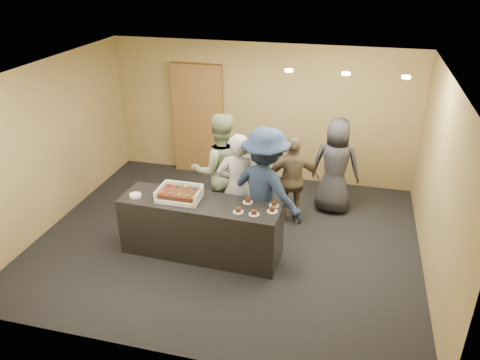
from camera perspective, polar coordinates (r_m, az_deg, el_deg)
The scene contains 17 objects.
room at distance 7.01m, azimuth -1.62°, elevation 2.09°, with size 6.04×6.00×2.70m.
serving_counter at distance 7.11m, azimuth -4.77°, elevation -5.83°, with size 2.40×0.70×0.90m, color black.
storage_cabinet at distance 9.60m, azimuth -5.14°, elevation 7.34°, with size 1.03×0.15×2.26m, color brown.
cake_box at distance 6.98m, azimuth -7.34°, elevation -1.92°, with size 0.63×0.43×0.18m.
sheet_cake at distance 6.94m, azimuth -7.43°, elevation -1.62°, with size 0.53×0.37×0.11m.
plate_stack at distance 7.16m, azimuth -12.64°, elevation -1.84°, with size 0.17×0.17×0.04m, color white.
slice_a at distance 6.58m, azimuth -0.22°, elevation -3.74°, with size 0.15×0.15×0.07m.
slice_b at distance 6.83m, azimuth 0.96°, elevation -2.57°, with size 0.15×0.15×0.07m.
slice_c at distance 6.53m, azimuth 1.71°, elevation -4.04°, with size 0.15×0.15×0.07m.
slice_d at distance 6.76m, azimuth 4.19°, elevation -2.97°, with size 0.15×0.15×0.07m.
slice_e at distance 6.61m, azimuth 3.96°, elevation -3.68°, with size 0.15×0.15×0.07m.
person_server_grey at distance 7.27m, azimuth -0.29°, elevation -0.96°, with size 0.65×0.43×1.79m, color #A9A9AE.
person_sage_man at distance 7.68m, azimuth -2.47°, elevation 1.21°, with size 0.94×0.74×1.94m, color gray.
person_navy_man at distance 7.02m, azimuth 3.07°, elevation -1.23°, with size 1.27×0.73×1.96m, color #1B2944.
person_brown_extra at distance 7.81m, azimuth 6.43°, elevation -0.04°, with size 0.91×0.38×1.56m, color brown.
person_dark_suit at distance 8.26m, azimuth 11.57°, elevation 1.67°, with size 0.84×0.54×1.71m, color #2A292F.
ceiling_spotlights at distance 6.83m, azimuth 12.79°, elevation 12.53°, with size 1.72×0.12×0.03m.
Camera 1 is at (1.77, -6.15, 4.20)m, focal length 35.00 mm.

